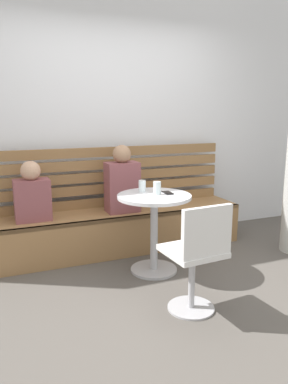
% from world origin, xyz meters
% --- Properties ---
extents(ground, '(8.00, 8.00, 0.00)m').
position_xyz_m(ground, '(0.00, 0.00, 0.00)').
color(ground, '#514C47').
extents(back_wall, '(5.20, 0.10, 2.90)m').
position_xyz_m(back_wall, '(0.00, 1.64, 1.45)').
color(back_wall, silver).
rests_on(back_wall, ground).
extents(booth_bench, '(2.70, 0.52, 0.44)m').
position_xyz_m(booth_bench, '(0.00, 1.20, 0.22)').
color(booth_bench, olive).
rests_on(booth_bench, ground).
extents(booth_backrest, '(2.65, 0.04, 0.66)m').
position_xyz_m(booth_backrest, '(0.00, 1.44, 0.78)').
color(booth_backrest, olive).
rests_on(booth_backrest, booth_bench).
extents(cafe_table, '(0.68, 0.68, 0.74)m').
position_xyz_m(cafe_table, '(0.11, 0.55, 0.52)').
color(cafe_table, '#ADADB2').
rests_on(cafe_table, ground).
extents(white_chair, '(0.43, 0.43, 0.85)m').
position_xyz_m(white_chair, '(0.10, -0.26, 0.46)').
color(white_chair, '#ADADB2').
rests_on(white_chair, ground).
extents(person_adult, '(0.34, 0.22, 0.71)m').
position_xyz_m(person_adult, '(0.02, 1.17, 0.76)').
color(person_adult, brown).
rests_on(person_adult, booth_bench).
extents(person_child_left, '(0.34, 0.22, 0.58)m').
position_xyz_m(person_child_left, '(-0.90, 1.20, 0.69)').
color(person_child_left, brown).
rests_on(person_child_left, booth_bench).
extents(cup_glass_tall, '(0.07, 0.07, 0.12)m').
position_xyz_m(cup_glass_tall, '(0.15, 0.56, 0.80)').
color(cup_glass_tall, silver).
rests_on(cup_glass_tall, cafe_table).
extents(cup_water_clear, '(0.07, 0.07, 0.11)m').
position_xyz_m(cup_water_clear, '(0.06, 0.72, 0.80)').
color(cup_water_clear, white).
rests_on(cup_water_clear, cafe_table).
extents(phone_on_table, '(0.08, 0.14, 0.01)m').
position_xyz_m(phone_on_table, '(0.26, 0.57, 0.74)').
color(phone_on_table, black).
rests_on(phone_on_table, cafe_table).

